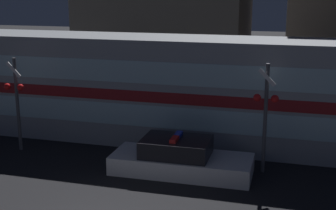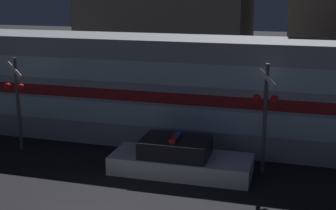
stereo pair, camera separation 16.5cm
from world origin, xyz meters
TOP-DOWN VIEW (x-y plane):
  - train at (-0.98, 8.26)m, footprint 21.45×2.95m
  - police_car at (0.85, 4.94)m, footprint 4.69×1.87m
  - crossing_signal_near at (3.51, 5.70)m, footprint 0.81×0.33m
  - crossing_signal_far at (-5.58, 5.44)m, footprint 0.81×0.33m
  - building_left at (-3.31, 17.73)m, footprint 9.41×6.37m

SIDE VIEW (x-z plane):
  - police_car at x=0.85m, z-range -0.18..1.12m
  - crossing_signal_far at x=-5.58m, z-range 0.29..3.83m
  - train at x=-0.98m, z-range 0.00..4.16m
  - crossing_signal_near at x=3.51m, z-range 0.30..3.98m
  - building_left at x=-3.31m, z-range 0.00..7.98m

